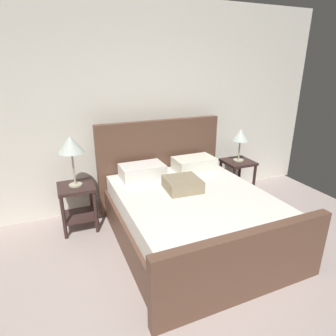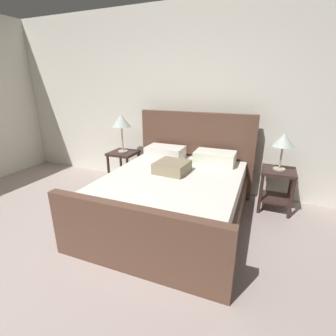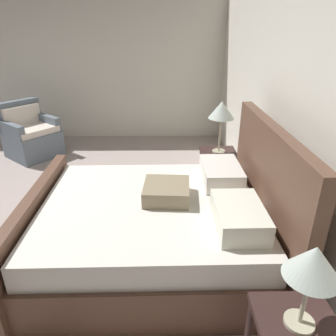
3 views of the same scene
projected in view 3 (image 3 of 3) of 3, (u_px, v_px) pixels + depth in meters
wall_back at (290, 98)px, 2.88m from camera, size 6.36×0.12×2.86m
wall_side_left at (53, 61)px, 5.73m from camera, size 0.12×6.37×2.86m
bed at (158, 227)px, 2.87m from camera, size 1.84×2.16×1.30m
table_lamp_right at (313, 265)px, 1.50m from camera, size 0.28×0.28×0.51m
nightstand_left at (218, 166)px, 3.98m from camera, size 0.44×0.44×0.60m
table_lamp_left at (222, 111)px, 3.68m from camera, size 0.31×0.31×0.63m
armchair at (31, 136)px, 5.24m from camera, size 1.02×1.02×0.90m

